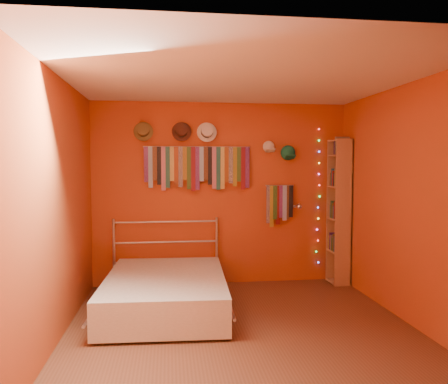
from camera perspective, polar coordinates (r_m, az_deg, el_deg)
name	(u,v)px	position (r m, az deg, el deg)	size (l,w,h in m)	color
ground	(242,330)	(4.60, 2.36, -17.51)	(3.50, 3.50, 0.00)	brown
back_wall	(221,194)	(6.03, -0.37, -0.24)	(3.50, 0.02, 2.50)	#A93D1B
right_wall	(409,204)	(4.91, 22.98, -1.42)	(0.02, 3.50, 2.50)	#A93D1B
left_wall	(58,208)	(4.37, -20.87, -1.97)	(0.02, 3.50, 2.50)	#A93D1B
ceiling	(243,77)	(4.37, 2.45, 14.74)	(3.50, 3.50, 0.02)	white
tie_rack	(198,166)	(5.92, -3.43, 3.46)	(1.45, 0.03, 0.60)	#B8B8BD
small_tie_rack	(279,203)	(6.13, 7.24, -1.40)	(0.40, 0.03, 0.59)	#B8B8BD
fedora_olive	(143,131)	(5.91, -10.51, 7.87)	(0.26, 0.14, 0.25)	brown
fedora_brown	(182,131)	(5.90, -5.55, 7.94)	(0.26, 0.14, 0.26)	#472319
fedora_white	(207,131)	(5.92, -2.23, 7.91)	(0.27, 0.15, 0.27)	white
cap_white	(269,147)	(6.08, 5.86, 5.88)	(0.17, 0.21, 0.17)	silver
cap_green	(288,153)	(6.15, 8.36, 5.08)	(0.19, 0.24, 0.19)	#186E4C
fairy_lights	(318,196)	(6.31, 12.23, -0.57)	(0.06, 0.02, 1.92)	#FF3333
reading_lamp	(298,206)	(6.06, 9.70, -1.88)	(0.06, 0.27, 0.08)	#B8B8BD
bookshelf	(342,211)	(6.26, 15.13, -2.36)	(0.25, 0.34, 2.00)	#A86C4C
bed	(166,292)	(5.10, -7.62, -12.78)	(1.49, 1.97, 0.93)	#B8B8BD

